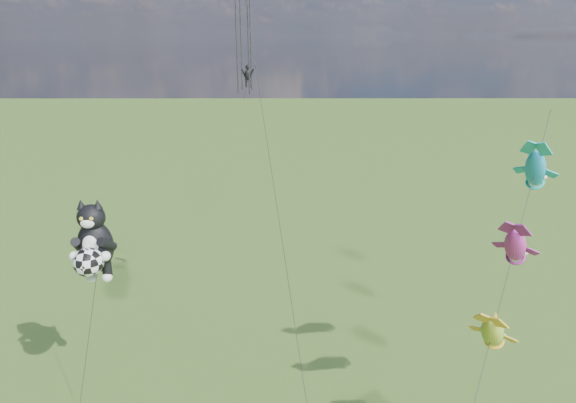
{
  "coord_description": "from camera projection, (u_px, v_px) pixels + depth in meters",
  "views": [
    {
      "loc": [
        7.26,
        -17.48,
        20.08
      ],
      "look_at": [
        7.35,
        10.67,
        10.41
      ],
      "focal_mm": 30.0,
      "sensor_mm": 36.0,
      "label": 1
    }
  ],
  "objects": [
    {
      "name": "cat_kite_rig",
      "position": [
        93.0,
        245.0,
        26.65
      ],
      "size": [
        2.42,
        4.07,
        11.72
      ],
      "rotation": [
        0.0,
        0.0,
        -0.34
      ],
      "color": "brown",
      "rests_on": "ground"
    },
    {
      "name": "fish_windsock_rig",
      "position": [
        504.0,
        288.0,
        21.78
      ],
      "size": [
        9.0,
        13.32,
        16.52
      ],
      "rotation": [
        0.0,
        0.0,
        -0.27
      ],
      "color": "brown",
      "rests_on": "ground"
    },
    {
      "name": "parafoil_rig",
      "position": [
        248.0,
        52.0,
        30.72
      ],
      "size": [
        4.9,
        17.01,
        25.57
      ],
      "rotation": [
        0.0,
        0.0,
        0.34
      ],
      "color": "brown",
      "rests_on": "ground"
    }
  ]
}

